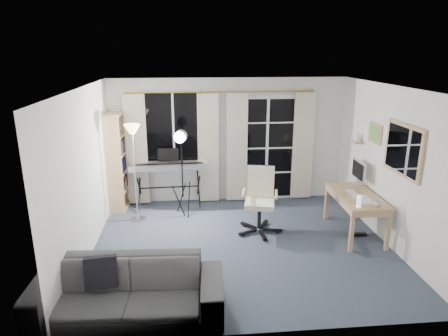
# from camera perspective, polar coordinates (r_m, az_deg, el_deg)

# --- Properties ---
(floor) EXTENTS (4.50, 4.00, 0.02)m
(floor) POSITION_cam_1_polar(r_m,az_deg,el_deg) (6.29, 2.53, -11.00)
(floor) COLOR #374050
(floor) RESTS_ON ground
(window) EXTENTS (1.20, 0.08, 1.40)m
(window) POSITION_cam_1_polar(r_m,az_deg,el_deg) (7.63, -7.24, 5.88)
(window) COLOR white
(window) RESTS_ON floor
(french_door) EXTENTS (1.32, 0.09, 2.11)m
(french_door) POSITION_cam_1_polar(r_m,az_deg,el_deg) (7.87, 6.10, 2.72)
(french_door) COLOR white
(french_door) RESTS_ON floor
(curtains) EXTENTS (3.60, 0.07, 2.13)m
(curtains) POSITION_cam_1_polar(r_m,az_deg,el_deg) (7.64, -0.29, 2.92)
(curtains) COLOR gold
(curtains) RESTS_ON floor
(bookshelf) EXTENTS (0.33, 0.86, 1.82)m
(bookshelf) POSITION_cam_1_polar(r_m,az_deg,el_deg) (7.72, -15.09, 0.69)
(bookshelf) COLOR tan
(bookshelf) RESTS_ON floor
(torchiere_lamp) EXTENTS (0.31, 0.31, 1.71)m
(torchiere_lamp) POSITION_cam_1_polar(r_m,az_deg,el_deg) (6.85, -12.87, 3.34)
(torchiere_lamp) COLOR #B2B2B7
(torchiere_lamp) RESTS_ON floor
(keyboard_piano) EXTENTS (1.45, 0.74, 1.05)m
(keyboard_piano) POSITION_cam_1_polar(r_m,az_deg,el_deg) (7.53, -7.92, 0.16)
(keyboard_piano) COLOR black
(keyboard_piano) RESTS_ON floor
(studio_light) EXTENTS (0.33, 0.34, 1.61)m
(studio_light) POSITION_cam_1_polar(r_m,az_deg,el_deg) (6.91, -6.18, 3.04)
(studio_light) COLOR black
(studio_light) RESTS_ON floor
(office_chair) EXTENTS (0.74, 0.74, 1.07)m
(office_chair) POSITION_cam_1_polar(r_m,az_deg,el_deg) (6.58, 5.18, -3.66)
(office_chair) COLOR black
(office_chair) RESTS_ON floor
(desk) EXTENTS (0.66, 1.27, 0.67)m
(desk) POSITION_cam_1_polar(r_m,az_deg,el_deg) (6.75, 18.38, -4.32)
(desk) COLOR #A77E56
(desk) RESTS_ON floor
(monitor) EXTENTS (0.16, 0.49, 0.42)m
(monitor) POSITION_cam_1_polar(r_m,az_deg,el_deg) (7.11, 18.67, -0.41)
(monitor) COLOR silver
(monitor) RESTS_ON desk
(desk_clutter) EXTENTS (0.41, 0.76, 0.85)m
(desk_clutter) POSITION_cam_1_polar(r_m,az_deg,el_deg) (6.57, 18.58, -5.51)
(desk_clutter) COLOR white
(desk_clutter) RESTS_ON desk
(mug) EXTENTS (0.11, 0.09, 0.11)m
(mug) POSITION_cam_1_polar(r_m,az_deg,el_deg) (6.32, 21.09, -4.68)
(mug) COLOR silver
(mug) RESTS_ON desk
(wall_mirror) EXTENTS (0.04, 0.94, 0.74)m
(wall_mirror) POSITION_cam_1_polar(r_m,az_deg,el_deg) (6.13, 24.26, 2.38)
(wall_mirror) COLOR tan
(wall_mirror) RESTS_ON floor
(framed_print) EXTENTS (0.03, 0.42, 0.32)m
(framed_print) POSITION_cam_1_polar(r_m,az_deg,el_deg) (6.90, 20.78, 4.64)
(framed_print) COLOR tan
(framed_print) RESTS_ON floor
(wall_shelf) EXTENTS (0.16, 0.30, 0.18)m
(wall_shelf) POSITION_cam_1_polar(r_m,az_deg,el_deg) (7.35, 18.49, 4.02)
(wall_shelf) COLOR tan
(wall_shelf) RESTS_ON floor
(sofa) EXTENTS (2.16, 0.73, 0.83)m
(sofa) POSITION_cam_1_polar(r_m,az_deg,el_deg) (4.74, -13.72, -15.56)
(sofa) COLOR #313134
(sofa) RESTS_ON floor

